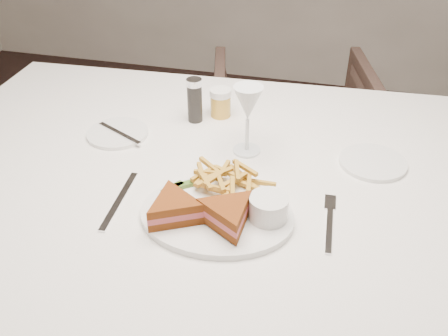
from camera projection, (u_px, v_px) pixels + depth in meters
table at (228, 285)px, 1.38m from camera, size 1.64×1.13×0.75m
chair_far at (291, 130)px, 2.15m from camera, size 0.79×0.76×0.68m
table_setting at (224, 176)px, 1.09m from camera, size 0.81×0.61×0.18m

